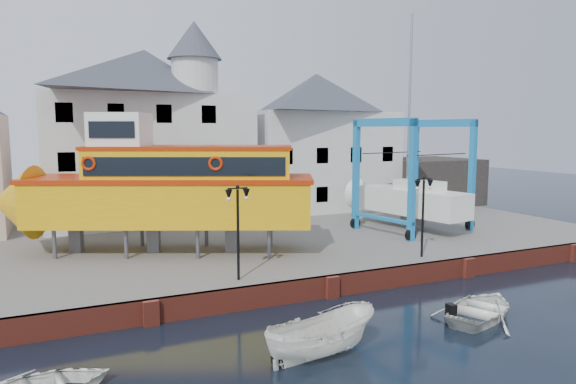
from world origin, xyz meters
name	(u,v)px	position (x,y,z in m)	size (l,w,h in m)	color
ground	(331,298)	(0.00, 0.00, 0.00)	(140.00, 140.00, 0.00)	black
hardstanding	(248,240)	(0.00, 11.00, 0.50)	(44.00, 22.00, 1.00)	#5F5B53
quay_wall	(330,286)	(0.00, 0.10, 0.50)	(44.00, 0.47, 1.00)	maroon
building_white_main	(149,133)	(-4.87, 18.39, 7.34)	(14.00, 8.30, 14.00)	beige
building_white_right	(316,141)	(9.00, 19.00, 6.60)	(12.00, 8.00, 11.20)	beige
shed_dark	(425,181)	(19.00, 17.00, 3.00)	(8.00, 7.00, 4.00)	black
lamp_post_left	(238,208)	(-4.00, 1.20, 4.17)	(1.12, 0.32, 4.20)	black
lamp_post_right	(423,196)	(6.00, 1.20, 4.17)	(1.12, 0.32, 4.20)	black
tour_boat	(153,187)	(-6.45, 7.98, 4.50)	(17.23, 10.65, 7.43)	#59595E
travel_lift	(403,193)	(10.11, 8.33, 3.33)	(7.38, 9.52, 13.96)	#117AC6
motorboat_a	(321,357)	(-3.29, -5.23, 0.00)	(1.63, 4.32, 1.67)	white
motorboat_b	(481,316)	(4.42, -4.59, 0.00)	(3.14, 4.40, 0.91)	white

